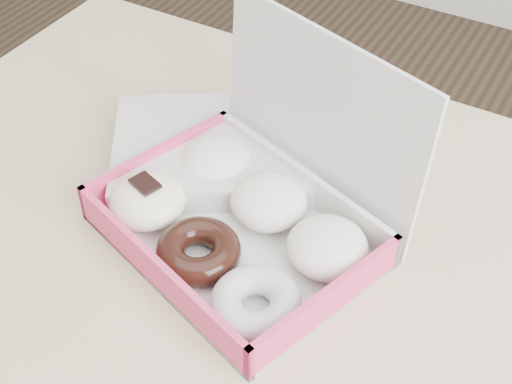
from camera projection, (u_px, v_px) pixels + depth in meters
The scene contains 3 objects.
table at pixel (288, 308), 0.87m from camera, with size 1.20×0.80×0.75m.
donut_box at pixel (245, 212), 0.83m from camera, with size 0.37×0.34×0.22m.
newspapers at pixel (213, 151), 0.93m from camera, with size 0.25×0.20×0.04m, color silver.
Camera 1 is at (0.23, -0.48, 1.37)m, focal length 50.00 mm.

